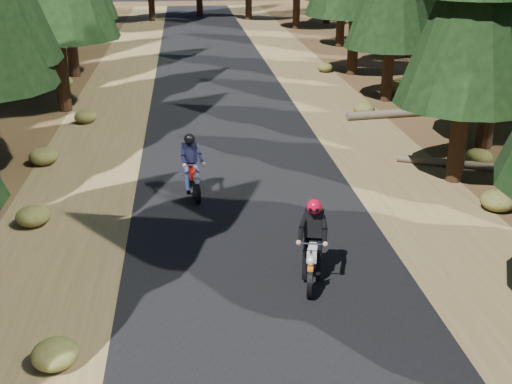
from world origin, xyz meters
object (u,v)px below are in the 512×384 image
at_px(log_near, 412,112).
at_px(log_far, 473,165).
at_px(rider_follow, 192,176).
at_px(rider_lead, 312,255).

distance_m(log_near, log_far, 6.11).
bearing_deg(rider_follow, rider_lead, 105.13).
bearing_deg(rider_follow, log_near, -150.04).
xyz_separation_m(log_near, log_far, (-0.21, -6.10, -0.04)).
height_order(log_near, rider_follow, rider_follow).
bearing_deg(rider_follow, log_far, 177.80).
distance_m(log_far, rider_lead, 8.66).
distance_m(log_far, rider_follow, 8.54).
xyz_separation_m(log_far, rider_follow, (-8.45, -1.17, 0.45)).
xyz_separation_m(log_near, rider_lead, (-6.33, -12.21, 0.42)).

